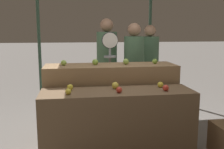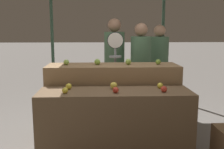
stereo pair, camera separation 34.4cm
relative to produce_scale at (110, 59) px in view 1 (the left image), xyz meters
The scene contains 16 objects.
display_counter_front 1.35m from the produce_scale, 93.28° to the right, with size 1.86×0.55×0.88m, color brown.
display_counter_back 0.80m from the produce_scale, 96.84° to the right, with size 1.86×0.55×1.11m, color olive.
apple_front_0 1.43m from the produce_scale, 117.64° to the right, with size 0.07×0.07×0.07m, color gold.
apple_front_1 1.28m from the produce_scale, 93.21° to the right, with size 0.07×0.07×0.07m, color red.
apple_front_2 1.37m from the produce_scale, 67.84° to the right, with size 0.08×0.08×0.08m, color red.
apple_front_3 1.24m from the produce_scale, 121.50° to the right, with size 0.07×0.07×0.07m, color gold.
apple_front_4 1.07m from the produce_scale, 94.24° to the right, with size 0.09×0.09×0.09m, color yellow.
apple_front_5 1.19m from the produce_scale, 64.15° to the right, with size 0.07×0.07×0.07m, color gold.
apple_back_0 0.91m from the produce_scale, 143.04° to the right, with size 0.08×0.08×0.08m, color #8EB247.
apple_back_1 0.62m from the produce_scale, 117.54° to the right, with size 0.08×0.08×0.08m, color #84AD3D.
apple_back_2 0.58m from the produce_scale, 74.53° to the right, with size 0.08×0.08×0.08m, color #8EB247.
apple_back_3 0.80m from the produce_scale, 43.12° to the right, with size 0.08×0.08×0.08m, color #7AA338.
produce_scale is the anchor object (origin of this frame).
person_vendor_at_scale 0.51m from the produce_scale, 25.74° to the left, with size 0.46×0.46×1.72m.
person_customer_left 1.19m from the produce_scale, 40.87° to the left, with size 0.49×0.49×1.70m.
person_customer_right 0.51m from the produce_scale, 88.73° to the left, with size 0.49×0.49×1.80m.
Camera 1 is at (-0.51, -3.06, 1.61)m, focal length 42.00 mm.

